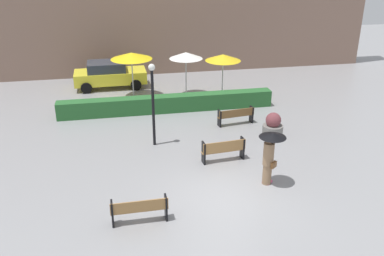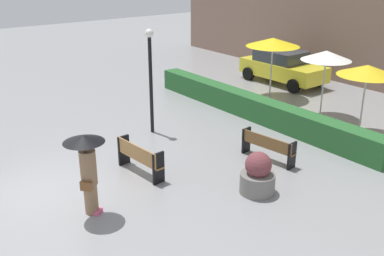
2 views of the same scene
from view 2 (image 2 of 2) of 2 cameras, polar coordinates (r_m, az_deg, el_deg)
The scene contains 11 objects.
ground_plane at distance 12.43m, azimuth -18.55°, elevation -7.63°, with size 60.00×60.00×0.00m, color gray.
bench_back_row at distance 13.48m, azimuth 9.58°, elevation -2.22°, with size 1.80×0.59×0.80m.
bench_mid_center at distance 12.56m, azimuth -6.76°, elevation -3.65°, with size 1.77×0.52×0.89m.
pedestrian_with_umbrella at distance 10.53m, azimuth -13.19°, elevation -4.48°, with size 0.94×0.94×2.02m.
planter_pot at distance 11.64m, azimuth 8.36°, elevation -6.00°, with size 0.91×0.91×1.13m.
lamp_post at distance 15.04m, azimuth -5.31°, elevation 7.37°, with size 0.28×0.28×3.56m.
patio_umbrella_yellow at distance 19.37m, azimuth 10.26°, elevation 10.69°, with size 2.25×2.25×2.56m.
patio_umbrella_white at distance 17.29m, azimuth 16.71°, elevation 8.81°, with size 1.83×1.83×2.52m.
patio_umbrella_yellow_far at distance 15.87m, azimuth 21.42°, elevation 6.84°, with size 1.96×1.96×2.42m.
hedge_strip at distance 17.00m, azimuth 7.85°, elevation 2.61°, with size 10.98×0.70×0.85m, color #28602D.
parked_car at distance 22.05m, azimuth 11.42°, elevation 7.69°, with size 4.22×2.01×1.57m.
Camera 2 is at (10.59, -3.10, 5.71)m, focal length 41.94 mm.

